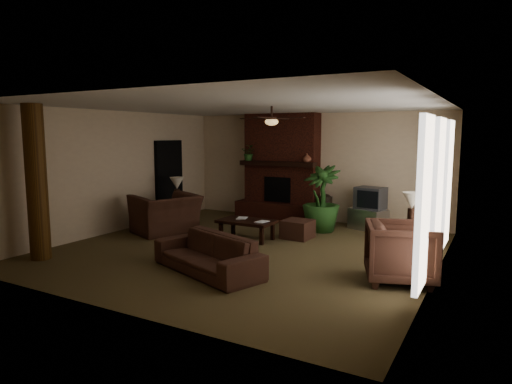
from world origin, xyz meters
The scene contains 23 objects.
room_shell centered at (0.00, 0.00, 1.40)m, with size 7.00×7.00×7.00m.
fireplace centered at (-0.80, 3.22, 1.16)m, with size 2.40×0.70×2.80m.
windows centered at (3.45, 0.20, 1.35)m, with size 0.08×3.65×2.35m.
log_column centered at (-2.95, -2.40, 1.40)m, with size 0.36×0.36×2.80m, color brown.
doorway centered at (-3.44, 1.80, 1.05)m, with size 0.10×1.00×2.10m, color black.
ceiling_fan centered at (0.40, 0.30, 2.53)m, with size 1.35×1.35×0.37m.
sofa centered at (0.18, -1.56, 0.41)m, with size 2.11×0.62×0.83m, color #43271D.
armchair_left centered at (-2.36, 0.37, 0.60)m, with size 1.36×0.89×1.19m, color #43271D.
armchair_right centered at (3.06, -0.53, 0.51)m, with size 1.00×0.93×1.03m, color #43271D.
coffee_table centered at (-0.41, 0.71, 0.37)m, with size 1.20×0.70×0.43m.
ottoman centered at (0.50, 1.38, 0.20)m, with size 0.60×0.60×0.40m, color #43271D.
tv_stand centered at (1.62, 3.00, 0.25)m, with size 0.85×0.50×0.50m, color silver.
tv centered at (1.65, 3.01, 0.76)m, with size 0.74×0.64×0.52m.
floor_vase centered at (0.48, 3.15, 0.43)m, with size 0.34×0.34×0.77m.
floor_plant centered at (0.68, 2.31, 0.43)m, with size 0.86×1.54×0.86m, color #285220.
side_table_left centered at (-2.79, 1.24, 0.28)m, with size 0.50×0.50×0.55m, color black.
lamp_left centered at (-2.75, 1.27, 1.00)m, with size 0.40×0.40×0.65m.
side_table_right centered at (2.95, 1.03, 0.28)m, with size 0.50×0.50×0.55m, color black.
lamp_right centered at (2.92, 1.08, 1.00)m, with size 0.42×0.42×0.65m.
mantel_plant centered at (-1.61, 2.92, 1.72)m, with size 0.38×0.42×0.33m, color #285220.
mantel_vase centered at (0.04, 2.97, 1.67)m, with size 0.22×0.23×0.22m, color brown.
book_a centered at (-0.66, 0.75, 0.57)m, with size 0.22×0.03×0.29m, color #999999.
book_b centered at (-0.10, 0.66, 0.58)m, with size 0.21×0.02×0.29m, color #999999.
Camera 1 is at (4.34, -7.40, 2.27)m, focal length 31.17 mm.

